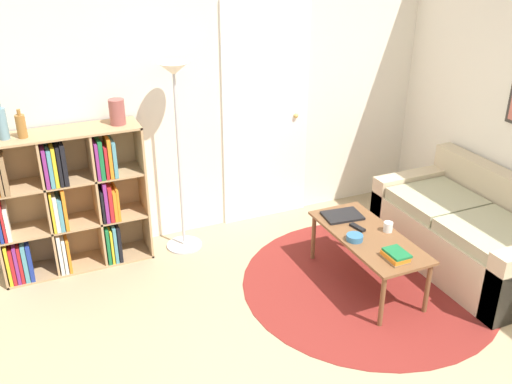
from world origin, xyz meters
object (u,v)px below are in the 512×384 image
laptop (342,216)px  cup (388,227)px  vase_on_shelf (117,112)px  bowl (355,238)px  bottle_middle (2,123)px  floor_lamp (176,114)px  bookshelf (65,203)px  bottle_right (21,126)px  couch (472,234)px  coffee_table (368,240)px

laptop → cup: size_ratio=4.22×
laptop → vase_on_shelf: bearing=150.9°
laptop → bowl: size_ratio=2.59×
laptop → cup: cup is taller
bowl → bottle_middle: (-2.31, 1.25, 0.85)m
bowl → cup: cup is taller
floor_lamp → bowl: bearing=-49.3°
floor_lamp → bottle_middle: size_ratio=5.61×
bowl → bottle_middle: 2.76m
bookshelf → laptop: 2.27m
bottle_middle → bottle_right: size_ratio=1.35×
bookshelf → cup: (2.28, -1.24, -0.10)m
couch → coffee_table: (-0.99, 0.09, 0.12)m
bookshelf → couch: (3.10, -1.33, -0.31)m
floor_lamp → cup: bearing=-41.2°
coffee_table → bottle_right: (-2.33, 1.20, 0.89)m
floor_lamp → bottle_middle: 1.30m
cup → couch: bearing=-5.9°
couch → cup: couch is taller
bookshelf → bottle_right: bearing=-172.2°
floor_lamp → laptop: size_ratio=5.01×
coffee_table → couch: bearing=-5.3°
coffee_table → bowl: bowl is taller
couch → bowl: (-1.13, 0.07, 0.19)m
floor_lamp → couch: 2.66m
laptop → bottle_middle: bottle_middle is taller
bookshelf → bottle_middle: bottle_middle is taller
coffee_table → bowl: (-0.14, -0.02, 0.07)m
couch → coffee_table: size_ratio=1.46×
cup → bottle_middle: (-2.63, 1.23, 0.83)m
bowl → vase_on_shelf: 2.10m
floor_lamp → couch: bearing=-30.2°
cup → bottle_right: bottle_right is taller
floor_lamp → bottle_right: floor_lamp is taller
laptop → bowl: 0.39m
bookshelf → vase_on_shelf: size_ratio=5.90×
coffee_table → laptop: bearing=94.3°
coffee_table → bottle_middle: bottle_middle is taller
bookshelf → coffee_table: size_ratio=1.11×
couch → bottle_right: size_ratio=7.16×
couch → laptop: bearing=156.6°
laptop → floor_lamp: bearing=144.4°
couch → vase_on_shelf: 3.09m
bowl → bottle_right: size_ratio=0.58×
bookshelf → bottle_middle: (-0.35, -0.01, 0.73)m
vase_on_shelf → cup: bearing=-34.7°
bookshelf → cup: 2.60m
couch → bottle_middle: bottle_middle is taller
bottle_right → vase_on_shelf: bearing=2.1°
couch → vase_on_shelf: bearing=153.1°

